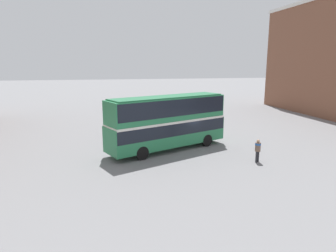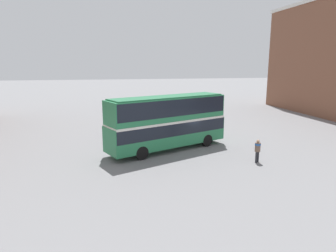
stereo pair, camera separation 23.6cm
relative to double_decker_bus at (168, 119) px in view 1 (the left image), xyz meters
name	(u,v)px [view 1 (the left image)]	position (x,y,z in m)	size (l,w,h in m)	color
ground_plane	(185,147)	(1.64, 0.41, -2.70)	(240.00, 240.00, 0.00)	slate
double_decker_bus	(168,119)	(0.00, 0.00, 0.00)	(11.09, 6.65, 4.69)	#287A4C
pedestrian_foreground	(258,148)	(5.95, -4.74, -1.61)	(0.61, 0.61, 1.77)	#232328
parked_car_kerb_near	(178,111)	(4.90, 15.74, -1.88)	(4.53, 2.17, 1.62)	black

